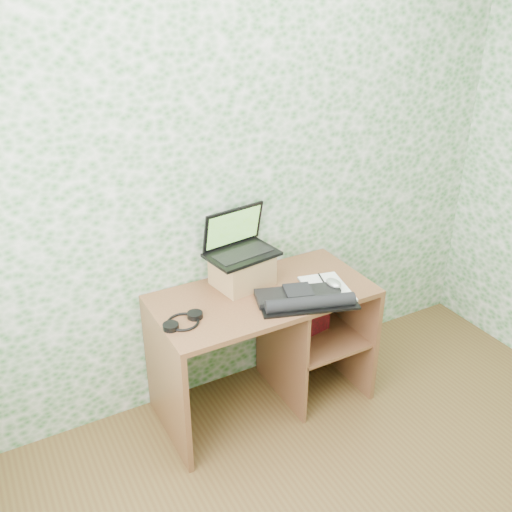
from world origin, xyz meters
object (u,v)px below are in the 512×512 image
riser (242,270)px  keyboard (304,299)px  desk (272,328)px  laptop (239,243)px  notepad (327,289)px

riser → keyboard: size_ratio=0.57×
desk → riser: (-0.13, 0.12, 0.36)m
laptop → desk: bearing=-58.7°
desk → laptop: bearing=129.9°
keyboard → riser: bearing=137.6°
desk → riser: size_ratio=4.09×
riser → laptop: size_ratio=0.72×
desk → keyboard: (0.06, -0.22, 0.29)m
keyboard → notepad: size_ratio=1.62×
desk → notepad: size_ratio=3.75×
laptop → notepad: laptop is taller
desk → notepad: 0.40m
riser → laptop: laptop is taller
riser → keyboard: riser is taller
riser → notepad: (0.37, -0.28, -0.08)m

